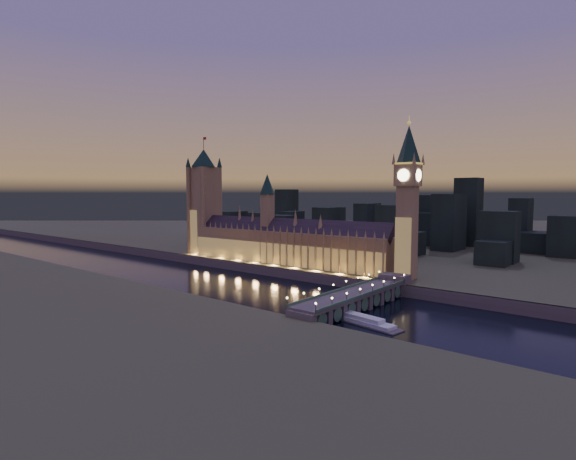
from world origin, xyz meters
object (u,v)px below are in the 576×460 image
Objects in this scene: elizabeth_tower at (408,189)px; palace_of_westminster at (284,242)px; westminster_bridge at (358,298)px; river_boat at (364,321)px; victoria_tower at (204,196)px.

palace_of_westminster is at bearing -179.91° from elizabeth_tower.
westminster_bridge reaches higher than river_boat.
westminster_bridge is at bearing 125.16° from river_boat.
westminster_bridge is at bearing -16.72° from victoria_tower.
victoria_tower is 2.58× the size of river_boat.
river_boat is at bearing -54.84° from westminster_bridge.
palace_of_westminster is 1.76× the size of elizabeth_tower.
elizabeth_tower is at bearing 101.51° from river_boat.
victoria_tower reaches higher than river_boat.
elizabeth_tower is 2.53× the size of river_boat.
palace_of_westminster is 1.79× the size of westminster_bridge.
elizabeth_tower is at bearing 89.62° from westminster_bridge.
river_boat is at bearing -21.39° from victoria_tower.
river_boat is at bearing -78.49° from elizabeth_tower.
elizabeth_tower is 1.01× the size of westminster_bridge.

